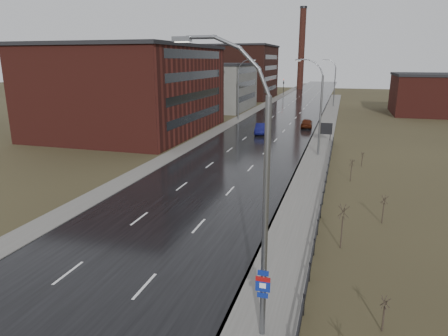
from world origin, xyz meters
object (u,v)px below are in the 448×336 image
Objects in this scene: streetlight_main at (257,200)px; car_far at (307,123)px; car_near at (261,129)px; billboard at (325,129)px.

car_far is (-2.97, 54.51, -5.27)m from streetlight_main.
car_near is 1.07× the size of car_far.
car_near is 10.21m from car_far.
streetlight_main reaches higher than car_far.
car_far is at bearing 93.12° from streetlight_main.
billboard reaches higher than car_near.
streetlight_main is at bearing -90.83° from billboard.
car_near is (-9.81, 3.01, -0.95)m from billboard.
car_near is at bearing 101.19° from streetlight_main.
car_near is at bearing 162.96° from billboard.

